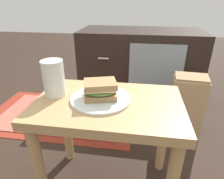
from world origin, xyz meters
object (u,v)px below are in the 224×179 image
at_px(tv_cabinet, 139,65).
at_px(sandwich_front, 100,90).
at_px(plate, 101,98).
at_px(beer_glass, 54,79).
at_px(paper_bag, 186,106).

bearing_deg(tv_cabinet, sandwich_front, -98.37).
relative_size(plate, beer_glass, 1.62).
distance_m(plate, beer_glass, 0.20).
xyz_separation_m(plate, sandwich_front, (-0.00, -0.00, 0.04)).
bearing_deg(paper_bag, tv_cabinet, 122.88).
relative_size(plate, sandwich_front, 1.57).
xyz_separation_m(tv_cabinet, paper_bag, (0.31, -0.48, -0.09)).
bearing_deg(beer_glass, plate, -4.37).
distance_m(plate, sandwich_front, 0.04).
bearing_deg(beer_glass, sandwich_front, -4.37).
bearing_deg(plate, sandwich_front, -128.66).
bearing_deg(paper_bag, sandwich_front, -133.89).
bearing_deg(paper_bag, beer_glass, -144.57).
bearing_deg(beer_glass, paper_bag, 35.43).
xyz_separation_m(tv_cabinet, sandwich_front, (-0.14, -0.94, 0.21)).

